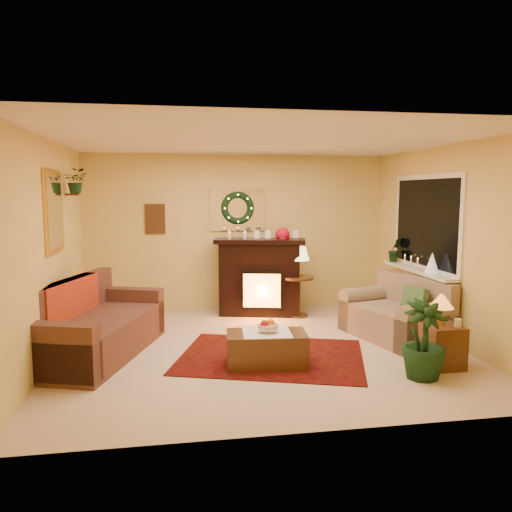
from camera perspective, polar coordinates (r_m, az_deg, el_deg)
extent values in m
plane|color=beige|center=(6.44, 0.52, -10.60)|extent=(5.00, 5.00, 0.00)
plane|color=white|center=(6.16, 0.55, 13.09)|extent=(5.00, 5.00, 0.00)
plane|color=#EFD88C|center=(8.38, -2.14, 2.64)|extent=(5.00, 5.00, 0.00)
plane|color=#EFD88C|center=(3.99, 6.15, -2.51)|extent=(5.00, 5.00, 0.00)
plane|color=#EFD88C|center=(6.24, -22.71, 0.49)|extent=(4.50, 4.50, 0.00)
plane|color=#EFD88C|center=(7.04, 21.01, 1.28)|extent=(4.50, 4.50, 0.00)
cube|color=maroon|center=(6.16, 1.76, -11.38)|extent=(2.57, 2.22, 0.01)
cube|color=#4C2A16|center=(6.40, -17.63, -7.06)|extent=(1.56, 2.32, 0.92)
cube|color=red|center=(6.52, -18.16, -6.58)|extent=(0.75, 1.21, 0.02)
cube|color=#312114|center=(8.07, 0.42, -2.91)|extent=(1.34, 0.69, 1.17)
sphere|color=red|center=(8.06, 3.05, 2.45)|extent=(0.23, 0.23, 0.23)
cylinder|color=silver|center=(7.92, -3.04, 2.07)|extent=(0.06, 0.06, 0.17)
cylinder|color=silver|center=(7.93, -1.29, 2.09)|extent=(0.06, 0.06, 0.17)
cube|color=white|center=(8.34, -2.13, 5.37)|extent=(0.92, 0.02, 0.72)
torus|color=#194719|center=(8.30, -2.10, 5.49)|extent=(0.55, 0.11, 0.55)
cube|color=#381E11|center=(8.28, -11.46, 4.18)|extent=(0.32, 0.03, 0.48)
cube|color=gold|center=(6.49, -22.13, 4.75)|extent=(0.03, 0.84, 1.00)
imported|color=#194719|center=(7.20, -19.82, 6.80)|extent=(0.33, 0.28, 0.36)
cube|color=gray|center=(7.03, 15.55, -5.79)|extent=(1.19, 1.61, 0.83)
cube|color=white|center=(7.49, 18.87, 3.62)|extent=(0.03, 1.86, 1.36)
cube|color=black|center=(7.48, 18.77, 3.62)|extent=(0.02, 1.70, 1.22)
cube|color=white|center=(7.51, 17.96, -1.55)|extent=(0.22, 1.86, 0.04)
cone|color=silver|center=(7.11, 19.48, -0.72)|extent=(0.19, 0.19, 0.28)
imported|color=#1C4F25|center=(8.13, 15.61, 0.71)|extent=(0.28, 0.22, 0.50)
cylinder|color=#4B2A12|center=(8.03, 4.83, -4.62)|extent=(0.55, 0.55, 0.65)
cone|color=#FFDC8F|center=(7.94, 4.97, -0.69)|extent=(0.32, 0.32, 0.49)
cube|color=black|center=(6.11, 20.55, -9.41)|extent=(0.40, 0.40, 0.49)
cone|color=orange|center=(6.01, 20.43, -5.00)|extent=(0.27, 0.27, 0.40)
cube|color=#3C180E|center=(5.82, 1.22, -10.40)|extent=(0.95, 0.58, 0.38)
cylinder|color=silver|center=(5.75, 1.37, -8.12)|extent=(0.24, 0.24, 0.05)
imported|color=#255824|center=(5.65, 18.61, -8.78)|extent=(1.59, 1.59, 2.53)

